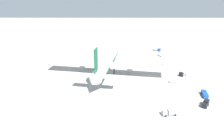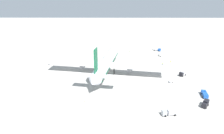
% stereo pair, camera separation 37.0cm
% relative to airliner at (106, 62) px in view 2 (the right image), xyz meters
% --- Properties ---
extents(ground_plane, '(600.00, 600.00, 0.00)m').
position_rel_airliner_xyz_m(ground_plane, '(1.20, -0.19, -7.25)').
color(ground_plane, '#ADA8A0').
extents(airliner, '(72.39, 78.33, 23.88)m').
position_rel_airliner_xyz_m(airliner, '(0.00, 0.00, 0.00)').
color(airliner, silver).
rests_on(airliner, ground).
extents(service_truck_0, '(5.28, 4.80, 3.11)m').
position_rel_airliner_xyz_m(service_truck_0, '(-43.14, -48.63, -5.58)').
color(service_truck_0, black).
rests_on(service_truck_0, ground).
extents(service_truck_1, '(6.94, 3.37, 2.31)m').
position_rel_airliner_xyz_m(service_truck_1, '(-33.04, -52.47, -5.92)').
color(service_truck_1, '#194CA5').
rests_on(service_truck_1, ground).
extents(service_truck_2, '(3.17, 7.22, 2.58)m').
position_rel_airliner_xyz_m(service_truck_2, '(-50.57, -29.72, -5.79)').
color(service_truck_2, '#999EA5').
rests_on(service_truck_2, ground).
extents(service_truck_3, '(5.41, 5.60, 2.77)m').
position_rel_airliner_xyz_m(service_truck_3, '(-4.97, -49.79, -5.76)').
color(service_truck_3, black).
rests_on(service_truck_3, ground).
extents(service_truck_4, '(5.73, 6.79, 2.88)m').
position_rel_airliner_xyz_m(service_truck_4, '(54.45, -44.73, -5.68)').
color(service_truck_4, '#194CA5').
rests_on(service_truck_4, ground).
extents(service_van, '(5.06, 3.80, 1.97)m').
position_rel_airliner_xyz_m(service_van, '(36.98, -44.48, -6.22)').
color(service_van, white).
rests_on(service_van, ground).
extents(baggage_cart_0, '(2.27, 3.27, 1.29)m').
position_rel_airliner_xyz_m(baggage_cart_0, '(-15.55, -39.26, -6.54)').
color(baggage_cart_0, gray).
rests_on(baggage_cart_0, ground).
extents(baggage_cart_1, '(2.74, 2.76, 1.35)m').
position_rel_airliner_xyz_m(baggage_cart_1, '(15.36, 42.77, -6.51)').
color(baggage_cart_1, gray).
rests_on(baggage_cart_1, ground).
extents(ground_worker_0, '(0.46, 0.46, 1.79)m').
position_rel_airliner_xyz_m(ground_worker_0, '(15.64, -41.38, -6.34)').
color(ground_worker_0, navy).
rests_on(ground_worker_0, ground).
extents(ground_worker_1, '(0.56, 0.56, 1.76)m').
position_rel_airliner_xyz_m(ground_worker_1, '(49.31, -18.86, -6.35)').
color(ground_worker_1, navy).
rests_on(ground_worker_1, ground).
extents(ground_worker_2, '(0.55, 0.55, 1.64)m').
position_rel_airliner_xyz_m(ground_worker_2, '(20.96, -48.61, -6.42)').
color(ground_worker_2, '#3F3F47').
rests_on(ground_worker_2, ground).
extents(traffic_cone_0, '(0.36, 0.36, 0.55)m').
position_rel_airliner_xyz_m(traffic_cone_0, '(37.75, 24.80, -6.98)').
color(traffic_cone_0, orange).
rests_on(traffic_cone_0, ground).
extents(traffic_cone_1, '(0.36, 0.36, 0.55)m').
position_rel_airliner_xyz_m(traffic_cone_1, '(10.70, -39.89, -6.98)').
color(traffic_cone_1, orange).
rests_on(traffic_cone_1, ground).
extents(traffic_cone_2, '(0.36, 0.36, 0.55)m').
position_rel_airliner_xyz_m(traffic_cone_2, '(27.34, -41.94, -6.98)').
color(traffic_cone_2, orange).
rests_on(traffic_cone_2, ground).
extents(traffic_cone_3, '(0.36, 0.36, 0.55)m').
position_rel_airliner_xyz_m(traffic_cone_3, '(-38.71, 9.59, -6.98)').
color(traffic_cone_3, orange).
rests_on(traffic_cone_3, ground).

